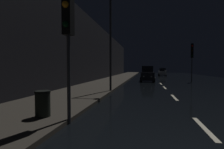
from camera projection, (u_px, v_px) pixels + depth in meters
ground at (157, 80)px, 26.42m from camera, size 25.54×84.00×0.02m
sidewalk_left at (116, 79)px, 27.69m from camera, size 4.40×84.00×0.15m
building_facade_left at (94, 52)px, 24.59m from camera, size 0.80×63.00×8.37m
lane_centerline at (161, 84)px, 19.68m from camera, size 0.16×30.15×0.01m
traffic_light_far_right at (192, 54)px, 22.60m from camera, size 0.34×0.47×5.13m
traffic_light_near_left at (68, 18)px, 5.63m from camera, size 0.31×0.46×4.90m
streetlamp_overhead at (116, 24)px, 12.88m from camera, size 1.70×0.44×8.00m
trash_bin_curbside at (43, 104)px, 6.08m from camera, size 0.55×0.55×0.93m
car_approaching_headlights at (147, 74)px, 24.18m from camera, size 1.98×4.29×2.16m
car_distant_taillights at (162, 72)px, 40.82m from camera, size 1.72×3.72×1.87m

